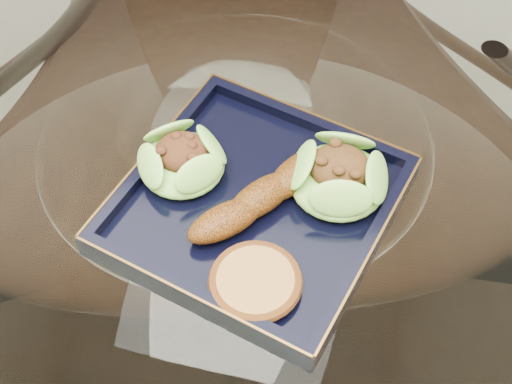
# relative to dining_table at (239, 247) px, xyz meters

# --- Properties ---
(dining_table) EXTENTS (1.13, 1.13, 0.77)m
(dining_table) POSITION_rel_dining_table_xyz_m (0.00, 0.00, 0.00)
(dining_table) COLOR white
(dining_table) RESTS_ON ground
(dining_chair) EXTENTS (0.50, 0.50, 0.89)m
(dining_chair) POSITION_rel_dining_table_xyz_m (-0.08, 0.34, -0.10)
(dining_chair) COLOR black
(dining_chair) RESTS_ON ground
(navy_plate) EXTENTS (0.33, 0.33, 0.02)m
(navy_plate) POSITION_rel_dining_table_xyz_m (0.04, -0.05, 0.17)
(navy_plate) COLOR black
(navy_plate) RESTS_ON dining_table
(lettuce_wrap_left) EXTENTS (0.12, 0.12, 0.03)m
(lettuce_wrap_left) POSITION_rel_dining_table_xyz_m (-0.05, -0.03, 0.20)
(lettuce_wrap_left) COLOR #5CAE32
(lettuce_wrap_left) RESTS_ON navy_plate
(lettuce_wrap_right) EXTENTS (0.13, 0.13, 0.04)m
(lettuce_wrap_right) POSITION_rel_dining_table_xyz_m (0.12, -0.02, 0.20)
(lettuce_wrap_right) COLOR #60AD32
(lettuce_wrap_right) RESTS_ON navy_plate
(roasted_plantain) EXTENTS (0.13, 0.16, 0.03)m
(roasted_plantain) POSITION_rel_dining_table_xyz_m (0.04, -0.06, 0.20)
(roasted_plantain) COLOR #6A360B
(roasted_plantain) RESTS_ON navy_plate
(crumb_patty) EXTENTS (0.10, 0.10, 0.02)m
(crumb_patty) POSITION_rel_dining_table_xyz_m (0.06, -0.15, 0.19)
(crumb_patty) COLOR #A67B37
(crumb_patty) RESTS_ON navy_plate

